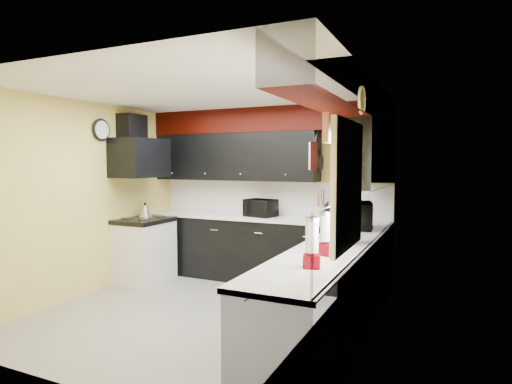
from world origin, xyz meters
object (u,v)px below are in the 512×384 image
microwave (355,215)px  knife_block (330,212)px  toaster_oven (260,208)px  utensil_crock (321,213)px  kettle (145,211)px

microwave → knife_block: size_ratio=2.38×
knife_block → toaster_oven: bearing=177.6°
utensil_crock → kettle: (-2.48, -0.64, -0.03)m
toaster_oven → kettle: bearing=-146.2°
toaster_oven → knife_block: size_ratio=1.82×
knife_block → kettle: (-2.63, -0.58, -0.05)m
knife_block → kettle: bearing=-169.1°
toaster_oven → utensil_crock: 0.89m
knife_block → kettle: knife_block is taller
microwave → kettle: size_ratio=3.03×
kettle → toaster_oven: bearing=20.4°
utensil_crock → knife_block: (0.15, -0.07, 0.03)m
microwave → kettle: microwave is taller
toaster_oven → microwave: microwave is taller
utensil_crock → knife_block: size_ratio=0.76×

